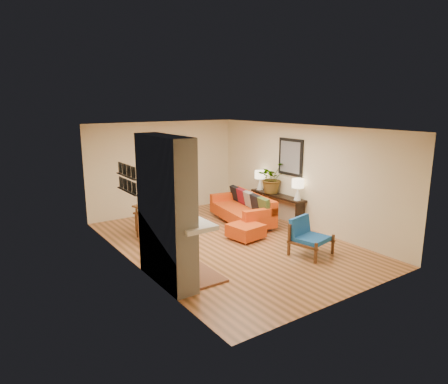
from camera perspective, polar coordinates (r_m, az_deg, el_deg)
The scene contains 10 objects.
room_shell at distance 11.32m, azimuth -4.47°, elevation 3.07°, with size 6.50×6.50×6.50m.
fireplace at distance 6.99m, azimuth -8.00°, elevation -3.12°, with size 1.09×1.68×2.60m.
sofa at distance 10.58m, azimuth 2.93°, elevation -2.45°, with size 1.23×2.23×0.83m.
ottoman at distance 9.36m, azimuth 3.13°, elevation -5.51°, with size 0.79×0.79×0.36m.
blue_chair at distance 8.60m, azimuth 11.78°, elevation -5.95°, with size 0.88×0.86×0.77m.
dining_table at distance 9.44m, azimuth -9.00°, elevation -2.82°, with size 1.08×1.82×0.96m.
console_table at distance 10.76m, azimuth 7.64°, elevation -1.12°, with size 0.34×1.85×0.72m.
lamp_near at distance 10.13m, azimuth 10.49°, elevation 0.73°, with size 0.30×0.30×0.54m.
lamp_far at distance 11.21m, azimuth 5.16°, elevation 2.04°, with size 0.30×0.30×0.54m.
houseplant at distance 10.81m, azimuth 6.82°, elevation 2.06°, with size 0.76×0.66×0.84m, color #1E5919.
Camera 1 is at (-4.97, -7.03, 3.14)m, focal length 32.00 mm.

